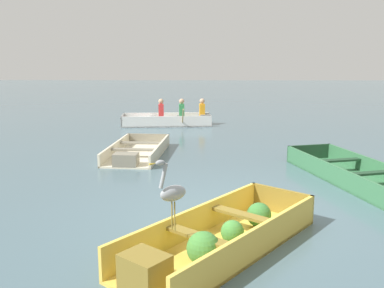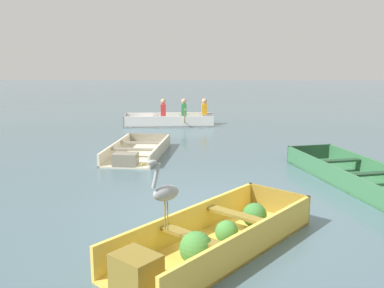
# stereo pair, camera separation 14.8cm
# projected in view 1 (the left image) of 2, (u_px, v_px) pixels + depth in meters

# --- Properties ---
(ground_plane) EXTENTS (80.00, 80.00, 0.00)m
(ground_plane) POSITION_uv_depth(u_px,v_px,m) (228.00, 213.00, 6.57)
(ground_plane) COLOR #47606B
(dinghy_yellow_foreground) EXTENTS (2.69, 3.00, 0.43)m
(dinghy_yellow_foreground) POSITION_uv_depth(u_px,v_px,m) (219.00, 239.00, 5.21)
(dinghy_yellow_foreground) COLOR #E5BC47
(dinghy_yellow_foreground) RESTS_ON ground
(skiff_green_near_moored) EXTENTS (1.94, 3.59, 0.37)m
(skiff_green_near_moored) POSITION_uv_depth(u_px,v_px,m) (357.00, 176.00, 8.16)
(skiff_green_near_moored) COLOR #387047
(skiff_green_near_moored) RESTS_ON ground
(skiff_cream_mid_moored) EXTENTS (1.37, 2.75, 0.30)m
(skiff_cream_mid_moored) POSITION_uv_depth(u_px,v_px,m) (137.00, 152.00, 10.32)
(skiff_cream_mid_moored) COLOR beige
(skiff_cream_mid_moored) RESTS_ON ground
(rowboat_white_with_crew) EXTENTS (3.20, 2.30, 0.93)m
(rowboat_white_with_crew) POSITION_uv_depth(u_px,v_px,m) (173.00, 119.00, 15.14)
(rowboat_white_with_crew) COLOR white
(rowboat_white_with_crew) RESTS_ON ground
(heron_on_dinghy) EXTENTS (0.42, 0.32, 0.84)m
(heron_on_dinghy) POSITION_uv_depth(u_px,v_px,m) (172.00, 191.00, 4.72)
(heron_on_dinghy) COLOR olive
(heron_on_dinghy) RESTS_ON dinghy_yellow_foreground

